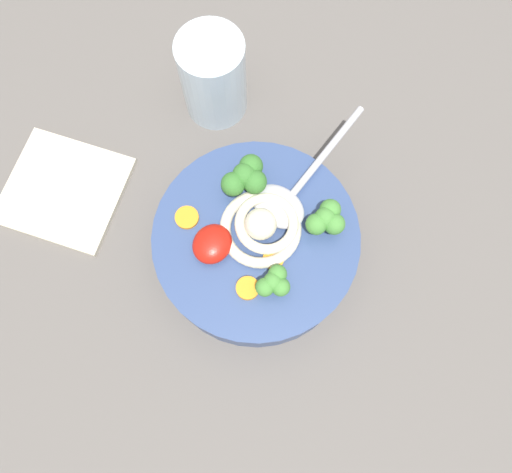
% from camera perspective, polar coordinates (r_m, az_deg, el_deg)
% --- Properties ---
extents(table_slab, '(1.22, 1.22, 0.03)m').
position_cam_1_polar(table_slab, '(0.60, 2.59, -0.50)').
color(table_slab, '#5B5651').
rests_on(table_slab, ground).
extents(soup_bowl, '(0.22, 0.22, 0.06)m').
position_cam_1_polar(soup_bowl, '(0.55, 0.00, -0.86)').
color(soup_bowl, '#334775').
rests_on(soup_bowl, table_slab).
extents(noodle_pile, '(0.10, 0.09, 0.04)m').
position_cam_1_polar(noodle_pile, '(0.51, 0.72, 1.21)').
color(noodle_pile, beige).
rests_on(noodle_pile, soup_bowl).
extents(soup_spoon, '(0.17, 0.06, 0.02)m').
position_cam_1_polar(soup_spoon, '(0.53, 3.49, 4.59)').
color(soup_spoon, '#B7B7BC').
rests_on(soup_spoon, soup_bowl).
extents(chili_sauce_dollop, '(0.04, 0.04, 0.02)m').
position_cam_1_polar(chili_sauce_dollop, '(0.51, -5.06, -0.86)').
color(chili_sauce_dollop, '#B2190F').
rests_on(chili_sauce_dollop, soup_bowl).
extents(broccoli_floret_front, '(0.04, 0.04, 0.03)m').
position_cam_1_polar(broccoli_floret_front, '(0.51, 8.10, 2.00)').
color(broccoli_floret_front, '#7A9E60').
rests_on(broccoli_floret_front, soup_bowl).
extents(broccoli_floret_far, '(0.05, 0.04, 0.04)m').
position_cam_1_polar(broccoli_floret_far, '(0.52, -1.14, 6.94)').
color(broccoli_floret_far, '#7A9E60').
rests_on(broccoli_floret_far, soup_bowl).
extents(broccoli_floret_center, '(0.04, 0.03, 0.03)m').
position_cam_1_polar(broccoli_floret_center, '(0.49, 2.07, -5.30)').
color(broccoli_floret_center, '#7A9E60').
rests_on(broccoli_floret_center, soup_bowl).
extents(carrot_slice_rear, '(0.03, 0.03, 0.00)m').
position_cam_1_polar(carrot_slice_rear, '(0.53, -7.96, 2.18)').
color(carrot_slice_rear, orange).
rests_on(carrot_slice_rear, soup_bowl).
extents(carrot_slice_extra_a, '(0.02, 0.02, 0.01)m').
position_cam_1_polar(carrot_slice_extra_a, '(0.51, 2.02, -2.59)').
color(carrot_slice_extra_a, orange).
rests_on(carrot_slice_extra_a, soup_bowl).
extents(carrot_slice_beside_chili, '(0.02, 0.02, 0.01)m').
position_cam_1_polar(carrot_slice_beside_chili, '(0.51, -0.97, -5.96)').
color(carrot_slice_beside_chili, orange).
rests_on(carrot_slice_beside_chili, soup_bowl).
extents(drinking_glass, '(0.08, 0.08, 0.11)m').
position_cam_1_polar(drinking_glass, '(0.61, -4.94, 17.79)').
color(drinking_glass, silver).
rests_on(drinking_glass, table_slab).
extents(folded_napkin, '(0.16, 0.16, 0.01)m').
position_cam_1_polar(folded_napkin, '(0.65, -21.20, 4.99)').
color(folded_napkin, beige).
rests_on(folded_napkin, table_slab).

